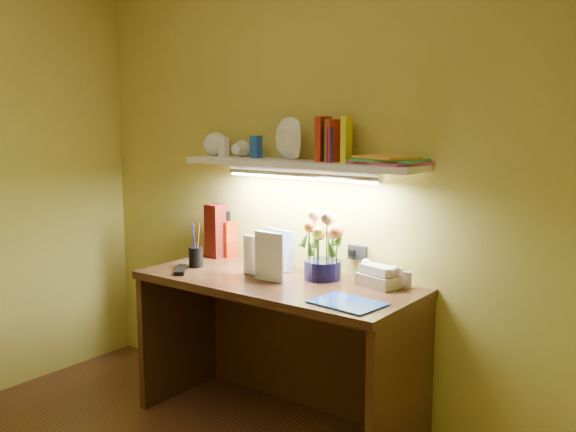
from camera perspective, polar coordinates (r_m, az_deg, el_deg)
The scene contains 13 objects.
desk at distance 3.22m, azimuth -1.02°, elevation -12.15°, with size 1.40×0.60×0.75m, color #351F0E.
flower_bouquet at distance 3.09m, azimuth 3.10°, elevation -2.72°, with size 0.20×0.20×0.32m, color #0D0B36, non-canonical shape.
telephone at distance 3.01m, azimuth 8.20°, elevation -5.12°, with size 0.19×0.14×0.11m, color beige, non-canonical shape.
desk_clock at distance 3.00m, azimuth 10.20°, elevation -5.58°, with size 0.08×0.04×0.08m, color silver.
whisky_bottle at distance 3.60m, azimuth -5.32°, elevation -1.61°, with size 0.07×0.07×0.26m, color #B62D09, non-canonical shape.
whisky_box at distance 3.60m, azimuth -6.40°, elevation -1.32°, with size 0.10×0.10×0.30m, color #52100B.
pen_cup at distance 3.38m, azimuth -8.21°, elevation -3.02°, with size 0.07×0.07×0.18m, color black.
art_card at distance 3.31m, azimuth -0.83°, elevation -2.98°, with size 0.20×0.04×0.20m, color silver, non-canonical shape.
tv_remote at distance 3.30m, azimuth -9.50°, elevation -4.75°, with size 0.05×0.18×0.02m, color black.
blue_folder at distance 2.72m, azimuth 5.31°, elevation -7.71°, with size 0.29×0.21×0.01m, color blue.
desk_book_a at distance 3.22m, azimuth -3.96°, elevation -3.36°, with size 0.15×0.02×0.20m, color white.
desk_book_b at distance 3.11m, azimuth -2.97°, elevation -3.41°, with size 0.17×0.02×0.24m, color white.
wall_shelf at distance 3.16m, azimuth 1.08°, elevation 5.34°, with size 1.32×0.37×0.25m.
Camera 1 is at (1.85, -1.18, 1.52)m, focal length 40.00 mm.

